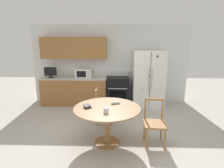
{
  "coord_description": "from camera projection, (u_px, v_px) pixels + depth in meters",
  "views": [
    {
      "loc": [
        0.25,
        -3.26,
        1.96
      ],
      "look_at": [
        0.12,
        1.15,
        0.95
      ],
      "focal_mm": 28.0,
      "sensor_mm": 36.0,
      "label": 1
    }
  ],
  "objects": [
    {
      "name": "oven_range",
      "position": [
        118.0,
        91.0,
        5.72
      ],
      "size": [
        0.71,
        0.68,
        1.08
      ],
      "color": "black",
      "rests_on": "ground_plane"
    },
    {
      "name": "wallet",
      "position": [
        87.0,
        107.0,
        3.35
      ],
      "size": [
        0.17,
        0.17,
        0.07
      ],
      "color": "black",
      "rests_on": "dining_table"
    },
    {
      "name": "dining_chair_far",
      "position": [
        103.0,
        107.0,
        4.36
      ],
      "size": [
        0.42,
        0.42,
        0.9
      ],
      "rotation": [
        0.0,
        0.0,
        4.72
      ],
      "color": "#9E7042",
      "rests_on": "ground_plane"
    },
    {
      "name": "countertop_tv",
      "position": [
        50.0,
        72.0,
        5.66
      ],
      "size": [
        0.39,
        0.16,
        0.34
      ],
      "color": "black",
      "rests_on": "kitchen_counter"
    },
    {
      "name": "back_wall",
      "position": [
        101.0,
        60.0,
        5.84
      ],
      "size": [
        5.2,
        0.44,
        2.6
      ],
      "color": "silver",
      "rests_on": "ground_plane"
    },
    {
      "name": "dining_chair_right",
      "position": [
        155.0,
        123.0,
        3.44
      ],
      "size": [
        0.44,
        0.44,
        0.9
      ],
      "rotation": [
        0.0,
        0.0,
        3.1
      ],
      "color": "#9E7042",
      "rests_on": "ground_plane"
    },
    {
      "name": "ground_plane",
      "position": [
        105.0,
        141.0,
        3.62
      ],
      "size": [
        14.0,
        14.0,
        0.0
      ],
      "primitive_type": "plane",
      "color": "#B2ADA3"
    },
    {
      "name": "candle_glass",
      "position": [
        106.0,
        111.0,
        3.11
      ],
      "size": [
        0.1,
        0.1,
        0.09
      ],
      "color": "silver",
      "rests_on": "dining_table"
    },
    {
      "name": "refrigerator",
      "position": [
        148.0,
        79.0,
        5.53
      ],
      "size": [
        0.96,
        0.8,
        1.77
      ],
      "color": "white",
      "rests_on": "ground_plane"
    },
    {
      "name": "microwave",
      "position": [
        84.0,
        73.0,
        5.68
      ],
      "size": [
        0.51,
        0.39,
        0.28
      ],
      "color": "white",
      "rests_on": "kitchen_counter"
    },
    {
      "name": "dining_table",
      "position": [
        107.0,
        114.0,
        3.41
      ],
      "size": [
        1.3,
        1.3,
        0.76
      ],
      "color": "#997551",
      "rests_on": "ground_plane"
    },
    {
      "name": "kitchen_counter",
      "position": [
        75.0,
        91.0,
        5.79
      ],
      "size": [
        2.12,
        0.64,
        0.9
      ],
      "color": "#936033",
      "rests_on": "ground_plane"
    },
    {
      "name": "folded_napkin",
      "position": [
        115.0,
        103.0,
        3.56
      ],
      "size": [
        0.18,
        0.1,
        0.05
      ],
      "color": "silver",
      "rests_on": "dining_table"
    }
  ]
}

